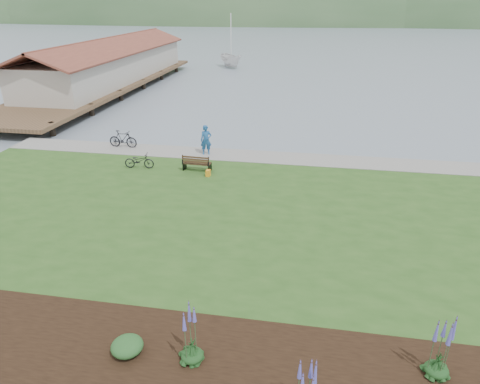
# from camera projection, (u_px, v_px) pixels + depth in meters

# --- Properties ---
(ground) EXTENTS (600.00, 600.00, 0.00)m
(ground) POSITION_uv_depth(u_px,v_px,m) (256.00, 215.00, 20.06)
(ground) COLOR slate
(ground) RESTS_ON ground
(lawn) EXTENTS (34.00, 20.00, 0.40)m
(lawn) POSITION_uv_depth(u_px,v_px,m) (250.00, 232.00, 18.18)
(lawn) COLOR #284E1B
(lawn) RESTS_ON ground
(shoreline_path) EXTENTS (34.00, 2.20, 0.03)m
(shoreline_path) POSITION_uv_depth(u_px,v_px,m) (272.00, 157.00, 26.07)
(shoreline_path) COLOR gray
(shoreline_path) RESTS_ON lawn
(far_hillside) EXTENTS (580.00, 80.00, 38.00)m
(far_hillside) POSITION_uv_depth(u_px,v_px,m) (364.00, 23.00, 169.38)
(far_hillside) COLOR #345831
(far_hillside) RESTS_ON ground
(pier_pavilion) EXTENTS (8.00, 36.00, 5.40)m
(pier_pavilion) POSITION_uv_depth(u_px,v_px,m) (110.00, 64.00, 46.72)
(pier_pavilion) COLOR #4C3826
(pier_pavilion) RESTS_ON ground
(park_bench) EXTENTS (1.59, 0.72, 0.96)m
(park_bench) POSITION_uv_depth(u_px,v_px,m) (196.00, 163.00, 23.87)
(park_bench) COLOR #322113
(park_bench) RESTS_ON lawn
(person) EXTENTS (0.92, 0.75, 2.18)m
(person) POSITION_uv_depth(u_px,v_px,m) (206.00, 138.00, 26.13)
(person) COLOR #1F5490
(person) RESTS_ON lawn
(bicycle_a) EXTENTS (0.75, 1.73, 0.88)m
(bicycle_a) POSITION_uv_depth(u_px,v_px,m) (139.00, 161.00, 24.30)
(bicycle_a) COLOR black
(bicycle_a) RESTS_ON lawn
(bicycle_b) EXTENTS (0.58, 1.89, 1.13)m
(bicycle_b) POSITION_uv_depth(u_px,v_px,m) (123.00, 139.00, 27.61)
(bicycle_b) COLOR black
(bicycle_b) RESTS_ON lawn
(sailboat) EXTENTS (12.47, 12.51, 23.38)m
(sailboat) POSITION_uv_depth(u_px,v_px,m) (231.00, 68.00, 61.97)
(sailboat) COLOR silver
(sailboat) RESTS_ON ground
(pannier) EXTENTS (0.23, 0.33, 0.34)m
(pannier) POSITION_uv_depth(u_px,v_px,m) (208.00, 173.00, 23.32)
(pannier) COLOR orange
(pannier) RESTS_ON lawn
(echium_1) EXTENTS (0.62, 0.62, 2.11)m
(echium_1) POSITION_uv_depth(u_px,v_px,m) (442.00, 349.00, 10.69)
(echium_1) COLOR #153A17
(echium_1) RESTS_ON garden_bed
(echium_4) EXTENTS (0.62, 0.62, 2.25)m
(echium_4) POSITION_uv_depth(u_px,v_px,m) (191.00, 335.00, 11.12)
(echium_4) COLOR #153A17
(echium_4) RESTS_ON garden_bed
(shrub_0) EXTENTS (0.88, 0.88, 0.44)m
(shrub_0) POSITION_uv_depth(u_px,v_px,m) (127.00, 346.00, 11.63)
(shrub_0) COLOR #1E4C21
(shrub_0) RESTS_ON garden_bed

